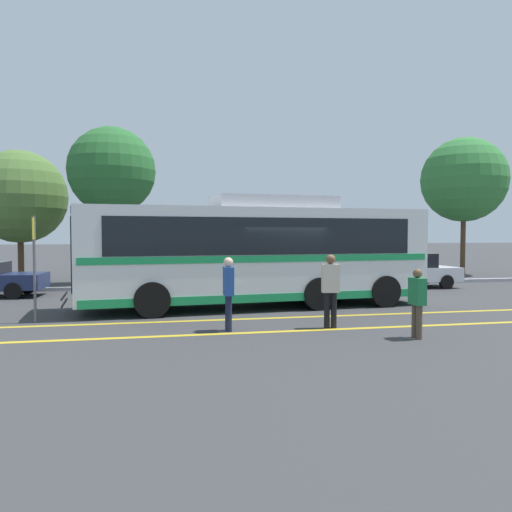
# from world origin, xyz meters

# --- Properties ---
(ground_plane) EXTENTS (220.00, 220.00, 0.00)m
(ground_plane) POSITION_xyz_m (0.00, 0.00, 0.00)
(ground_plane) COLOR #38383A
(lane_strip_0) EXTENTS (30.78, 0.20, 0.01)m
(lane_strip_0) POSITION_xyz_m (-0.68, -1.99, 0.00)
(lane_strip_0) COLOR gold
(lane_strip_0) RESTS_ON ground_plane
(lane_strip_1) EXTENTS (30.78, 0.20, 0.01)m
(lane_strip_1) POSITION_xyz_m (-0.68, -3.87, 0.00)
(lane_strip_1) COLOR gold
(lane_strip_1) RESTS_ON ground_plane
(curb_strip) EXTENTS (38.78, 0.36, 0.15)m
(curb_strip) POSITION_xyz_m (-0.68, 6.25, 0.07)
(curb_strip) COLOR #99999E
(curb_strip) RESTS_ON ground_plane
(transit_bus) EXTENTS (11.25, 3.48, 3.48)m
(transit_bus) POSITION_xyz_m (-0.67, 0.21, 1.77)
(transit_bus) COLOR silver
(transit_bus) RESTS_ON ground_plane
(parked_car_1) EXTENTS (4.67, 1.82, 1.33)m
(parked_car_1) POSITION_xyz_m (-3.61, 4.27, 0.68)
(parked_car_1) COLOR silver
(parked_car_1) RESTS_ON ground_plane
(parked_car_2) EXTENTS (4.16, 2.18, 1.55)m
(parked_car_2) POSITION_xyz_m (1.76, 4.21, 0.76)
(parked_car_2) COLOR #4C3823
(parked_car_2) RESTS_ON ground_plane
(parked_car_3) EXTENTS (4.35, 2.03, 1.49)m
(parked_car_3) POSITION_xyz_m (6.88, 4.50, 0.74)
(parked_car_3) COLOR silver
(parked_car_3) RESTS_ON ground_plane
(pedestrian_0) EXTENTS (0.23, 0.43, 1.54)m
(pedestrian_0) POSITION_xyz_m (1.82, -5.22, 0.87)
(pedestrian_0) COLOR brown
(pedestrian_0) RESTS_ON ground_plane
(pedestrian_1) EXTENTS (0.23, 0.42, 1.75)m
(pedestrian_1) POSITION_xyz_m (-2.12, -3.53, 1.00)
(pedestrian_1) COLOR #191E38
(pedestrian_1) RESTS_ON ground_plane
(pedestrian_2) EXTENTS (0.45, 0.29, 1.81)m
(pedestrian_2) POSITION_xyz_m (0.38, -3.67, 1.04)
(pedestrian_2) COLOR black
(pedestrian_2) RESTS_ON ground_plane
(bus_stop_sign) EXTENTS (0.07, 0.40, 2.78)m
(bus_stop_sign) POSITION_xyz_m (-6.87, -1.44, 1.74)
(bus_stop_sign) COLOR #59595E
(bus_stop_sign) RESTS_ON ground_plane
(tree_0) EXTENTS (4.40, 4.40, 6.29)m
(tree_0) POSITION_xyz_m (-10.07, 10.40, 4.09)
(tree_0) COLOR #513823
(tree_0) RESTS_ON ground_plane
(tree_1) EXTENTS (4.83, 4.83, 7.87)m
(tree_1) POSITION_xyz_m (13.71, 10.65, 5.44)
(tree_1) COLOR #513823
(tree_1) RESTS_ON ground_plane
(tree_2) EXTENTS (3.88, 3.88, 7.09)m
(tree_2) POSITION_xyz_m (-5.66, 8.10, 5.14)
(tree_2) COLOR #513823
(tree_2) RESTS_ON ground_plane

